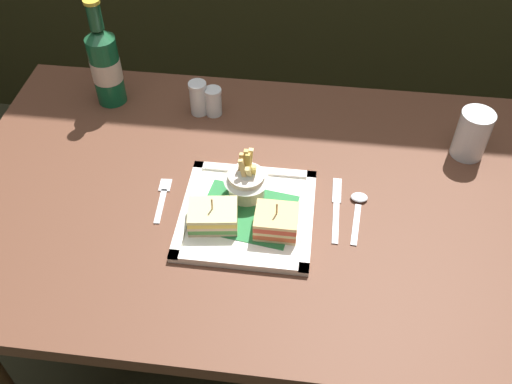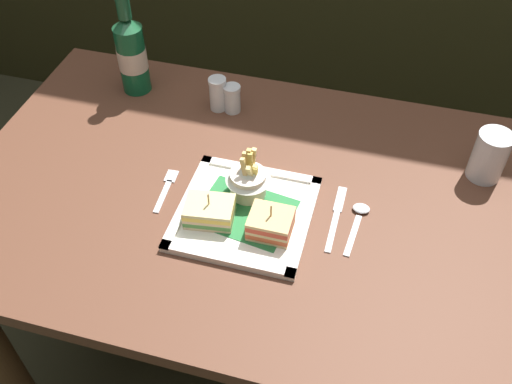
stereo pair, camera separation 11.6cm
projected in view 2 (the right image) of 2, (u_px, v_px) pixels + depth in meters
ground_plane at (263, 366)px, 1.75m from camera, size 6.00×6.00×0.00m
dining_table at (266, 239)px, 1.31m from camera, size 1.31×0.80×0.75m
square_plate at (245, 213)px, 1.16m from camera, size 0.26×0.26×0.02m
sandwich_half_left at (210, 211)px, 1.13m from camera, size 0.10×0.08×0.07m
sandwich_half_right at (271, 224)px, 1.11m from camera, size 0.08×0.07×0.07m
fries_cup at (248, 179)px, 1.17m from camera, size 0.09×0.09×0.11m
beer_bottle at (131, 53)px, 1.39m from camera, size 0.07×0.07×0.27m
water_glass at (488, 159)px, 1.21m from camera, size 0.07×0.07×0.11m
fork at (167, 187)px, 1.22m from camera, size 0.03×0.13×0.00m
knife at (336, 215)px, 1.17m from camera, size 0.02×0.18×0.00m
spoon at (359, 216)px, 1.16m from camera, size 0.04×0.14×0.01m
salt_shaker at (218, 96)px, 1.38m from camera, size 0.04×0.04×0.08m
pepper_shaker at (232, 100)px, 1.38m from camera, size 0.04×0.04×0.07m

